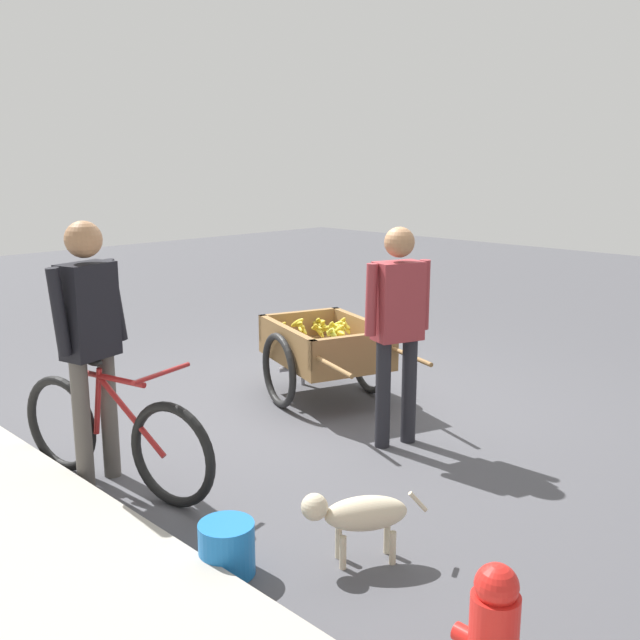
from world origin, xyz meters
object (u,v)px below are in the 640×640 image
at_px(bicycle, 113,435).
at_px(cyclist_person, 90,329).
at_px(vendor_person, 398,317).
at_px(dog, 358,514).
at_px(fruit_cart, 325,350).
at_px(plastic_bucket, 227,548).

height_order(bicycle, cyclist_person, cyclist_person).
bearing_deg(bicycle, vendor_person, -113.56).
bearing_deg(dog, fruit_cart, -41.46).
height_order(fruit_cart, plastic_bucket, fruit_cart).
distance_m(bicycle, plastic_bucket, 1.33).
bearing_deg(cyclist_person, plastic_bucket, 177.07).
distance_m(fruit_cart, dog, 2.66).
distance_m(vendor_person, dog, 1.79).
height_order(bicycle, dog, bicycle).
xyz_separation_m(fruit_cart, vendor_person, (-1.09, 0.37, 0.52)).
relative_size(bicycle, dog, 2.83).
relative_size(fruit_cart, vendor_person, 1.13).
bearing_deg(bicycle, dog, -165.36).
relative_size(bicycle, plastic_bucket, 5.67).
distance_m(bicycle, dog, 1.76).
bearing_deg(dog, vendor_person, -57.18).
xyz_separation_m(fruit_cart, bicycle, (-0.29, 2.20, -0.09)).
xyz_separation_m(bicycle, cyclist_person, (0.15, 0.04, 0.67)).
bearing_deg(cyclist_person, vendor_person, -116.87).
xyz_separation_m(bicycle, plastic_bucket, (-1.30, 0.11, -0.22)).
bearing_deg(fruit_cart, bicycle, 97.59).
relative_size(fruit_cart, bicycle, 1.11).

